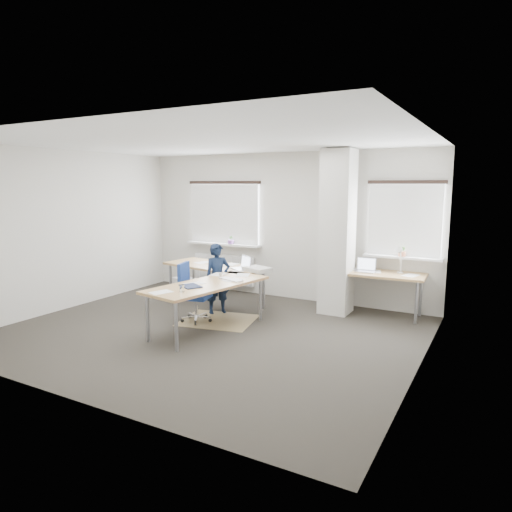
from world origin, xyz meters
The scene contains 8 objects.
ground centered at (0.00, 0.00, 0.00)m, with size 6.00×6.00×0.00m, color #2A2622.
room_shell centered at (0.18, 0.45, 1.75)m, with size 6.04×5.04×2.82m.
floor_mat centered at (-0.22, 0.55, 0.00)m, with size 1.15×0.98×0.01m, color #968052.
white_crate centered at (-1.98, 1.96, 0.14)m, with size 0.46×0.32×0.28m, color white.
desk_main centered at (-0.40, 0.73, 0.69)m, with size 2.40×2.98×0.96m.
desk_side centered at (2.04, 2.15, 0.69)m, with size 1.42×0.75×1.22m.
task_chair centered at (-0.54, 0.34, 0.27)m, with size 0.53×0.52×0.95m.
person centered at (-0.46, 0.92, 0.61)m, with size 0.44×0.29×1.21m, color black.
Camera 1 is at (3.80, -5.46, 2.20)m, focal length 32.00 mm.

